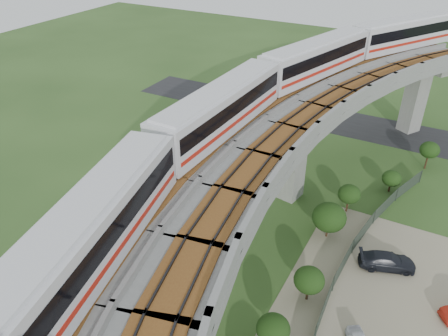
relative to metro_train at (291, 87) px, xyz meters
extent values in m
plane|color=#2E4D1F|center=(-0.93, -8.30, -12.31)|extent=(160.00, 160.00, 0.00)
cube|color=#232326|center=(-0.93, 21.70, -12.29)|extent=(60.00, 8.00, 0.03)
cube|color=#99968E|center=(8.19, 23.49, -8.11)|extent=(2.86, 2.93, 8.40)
cube|color=#99968E|center=(8.19, 23.49, -3.31)|extent=(7.21, 5.74, 1.20)
cube|color=#99968E|center=(-0.02, 2.11, -8.11)|extent=(2.35, 2.51, 8.40)
cube|color=#99968E|center=(-0.02, 2.11, -3.31)|extent=(7.31, 3.58, 1.20)
cube|color=#99968E|center=(-0.02, -18.72, -8.11)|extent=(2.35, 2.51, 8.40)
cube|color=#99968E|center=(-0.02, -18.72, -3.31)|extent=(7.31, 3.58, 1.20)
cube|color=gray|center=(5.26, 18.23, -2.31)|extent=(16.42, 20.91, 0.80)
cube|color=gray|center=(1.40, 20.13, -1.41)|extent=(8.66, 17.08, 1.00)
cube|color=gray|center=(9.12, 16.33, -1.41)|extent=(8.66, 17.08, 1.00)
cube|color=brown|center=(3.29, 19.21, -1.85)|extent=(10.68, 18.08, 0.12)
cube|color=black|center=(3.29, 19.21, -1.73)|extent=(9.69, 17.59, 0.12)
cube|color=brown|center=(7.23, 17.26, -1.85)|extent=(10.68, 18.08, 0.12)
cube|color=black|center=(7.23, 17.26, -1.73)|extent=(9.69, 17.59, 0.12)
cube|color=gray|center=(-0.23, 0.82, -2.31)|extent=(11.77, 20.03, 0.80)
cube|color=gray|center=(-4.48, 1.48, -1.41)|extent=(3.22, 18.71, 1.00)
cube|color=gray|center=(4.02, 0.17, -1.41)|extent=(3.22, 18.71, 1.00)
cube|color=brown|center=(-2.40, 1.16, -1.85)|extent=(5.44, 19.05, 0.12)
cube|color=black|center=(-2.40, 1.16, -1.73)|extent=(4.35, 18.88, 0.12)
cube|color=brown|center=(1.94, 0.49, -1.85)|extent=(5.44, 19.05, 0.12)
cube|color=black|center=(1.94, 0.49, -1.73)|extent=(4.35, 18.88, 0.12)
cube|color=gray|center=(-0.23, -17.43, -2.31)|extent=(11.77, 20.03, 0.80)
cube|color=gray|center=(-4.48, -18.09, -1.41)|extent=(3.22, 18.71, 1.00)
cube|color=gray|center=(4.02, -16.78, -1.41)|extent=(3.22, 18.71, 1.00)
cube|color=brown|center=(-2.40, -17.77, -1.85)|extent=(5.44, 19.05, 0.12)
cube|color=black|center=(-2.40, -17.77, -1.73)|extent=(4.35, 18.88, 0.12)
cube|color=brown|center=(1.94, -17.10, -1.85)|extent=(5.44, 19.05, 0.12)
cube|color=black|center=(1.94, -17.10, -1.73)|extent=(4.35, 18.88, 0.12)
cube|color=silver|center=(-1.58, -22.08, -0.07)|extent=(5.96, 15.23, 3.20)
cube|color=silver|center=(-1.58, -22.08, 1.63)|extent=(5.26, 14.37, 0.22)
cube|color=black|center=(-1.58, -22.08, 0.38)|extent=(5.88, 14.65, 1.15)
cube|color=red|center=(-1.58, -22.08, -0.82)|extent=(5.88, 14.65, 0.30)
cube|color=black|center=(-1.58, -22.08, -1.53)|extent=(4.68, 12.85, 0.28)
cube|color=silver|center=(-3.10, -6.60, -0.07)|extent=(3.11, 15.07, 3.20)
cube|color=silver|center=(-3.10, -6.60, 1.63)|extent=(2.55, 14.30, 0.22)
cube|color=black|center=(-3.10, -6.60, 0.38)|extent=(3.15, 14.47, 1.15)
cube|color=red|center=(-3.10, -6.60, -0.82)|extent=(3.15, 14.47, 0.30)
cube|color=black|center=(-3.10, -6.60, -1.53)|extent=(2.25, 12.80, 0.28)
cube|color=silver|center=(-0.74, 8.78, -0.07)|extent=(6.72, 15.16, 3.20)
cube|color=silver|center=(-0.74, 8.78, 1.63)|extent=(5.99, 14.30, 0.22)
cube|color=black|center=(-0.74, 8.78, 0.38)|extent=(6.61, 14.60, 1.15)
cube|color=red|center=(-0.74, 8.78, -0.82)|extent=(6.61, 14.60, 0.30)
cube|color=black|center=(-0.74, 8.78, -1.53)|extent=(5.33, 12.78, 0.28)
cube|color=silver|center=(5.38, 23.09, -0.07)|extent=(9.90, 14.31, 3.20)
cube|color=silver|center=(5.38, 23.09, 1.63)|extent=(9.06, 13.39, 0.22)
cube|color=black|center=(5.38, 23.09, 0.38)|extent=(9.65, 13.82, 1.15)
cube|color=red|center=(5.38, 23.09, -0.82)|extent=(9.65, 13.82, 0.30)
cube|color=black|center=(5.38, 23.09, -1.53)|extent=(8.08, 11.97, 0.28)
cylinder|color=#2D382D|center=(11.32, 10.99, -11.56)|extent=(0.08, 0.08, 1.50)
cube|color=#2D382D|center=(10.45, 8.67, -11.56)|extent=(1.69, 4.77, 1.40)
cylinder|color=#2D382D|center=(9.69, 6.32, -11.56)|extent=(0.08, 0.08, 1.50)
cube|color=#2D382D|center=(9.05, 3.94, -11.56)|extent=(1.23, 4.91, 1.40)
cylinder|color=#2D382D|center=(8.52, 1.52, -11.56)|extent=(0.08, 0.08, 1.50)
cube|color=#2D382D|center=(8.10, -0.91, -11.56)|extent=(0.75, 4.99, 1.40)
cylinder|color=#2D382D|center=(7.81, -3.37, -11.56)|extent=(0.08, 0.08, 1.50)
cube|color=#2D382D|center=(7.63, -5.83, -11.56)|extent=(0.27, 5.04, 1.40)
cylinder|color=#2D382D|center=(7.57, -8.30, -11.56)|extent=(0.08, 0.08, 1.50)
cube|color=#2D382D|center=(7.63, -10.78, -11.56)|extent=(0.27, 5.04, 1.40)
cylinder|color=#2D382D|center=(7.81, -13.24, -11.56)|extent=(0.08, 0.08, 1.50)
cylinder|color=#382314|center=(11.43, 14.29, -11.43)|extent=(0.18, 0.18, 1.75)
ellipsoid|color=#1A3811|center=(11.43, 14.29, -9.92)|extent=(2.12, 2.12, 1.80)
cylinder|color=#382314|center=(8.77, 7.70, -11.80)|extent=(0.18, 0.18, 1.02)
ellipsoid|color=#1A3811|center=(8.77, 7.70, -10.71)|extent=(1.92, 1.92, 1.64)
cylinder|color=#382314|center=(5.82, 2.24, -11.61)|extent=(0.18, 0.18, 1.39)
ellipsoid|color=#1A3811|center=(5.82, 2.24, -10.28)|extent=(2.13, 2.13, 1.81)
cylinder|color=#382314|center=(5.23, -2.26, -11.68)|extent=(0.18, 0.18, 1.25)
ellipsoid|color=#1A3811|center=(5.23, -2.26, -10.17)|extent=(2.97, 2.97, 2.52)
cylinder|color=#382314|center=(6.09, -10.00, -11.64)|extent=(0.18, 0.18, 1.33)
ellipsoid|color=#1A3811|center=(6.09, -10.00, -10.29)|extent=(2.28, 2.28, 1.94)
ellipsoid|color=#1A3811|center=(5.49, -15.29, -10.17)|extent=(2.22, 2.22, 1.89)
imported|color=black|center=(10.66, -3.70, -11.62)|extent=(4.85, 3.27, 1.31)
camera|label=1|loc=(11.50, -33.01, 13.27)|focal=35.00mm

